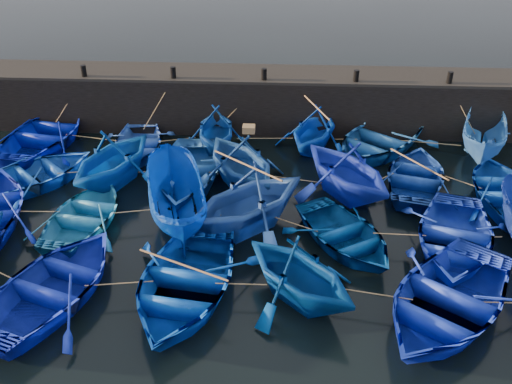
{
  "coord_description": "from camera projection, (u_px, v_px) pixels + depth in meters",
  "views": [
    {
      "loc": [
        0.96,
        -14.34,
        11.22
      ],
      "look_at": [
        0.0,
        3.2,
        0.7
      ],
      "focal_mm": 40.0,
      "sensor_mm": 36.0,
      "label": 1
    }
  ],
  "objects": [
    {
      "name": "boat_21",
      "position": [
        54.0,
        285.0,
        16.33
      ],
      "size": [
        5.3,
        6.22,
        1.09
      ],
      "primitive_type": "imported",
      "rotation": [
        0.0,
        0.0,
        2.8
      ],
      "color": "#0B1D9E",
      "rests_on": "ground"
    },
    {
      "name": "bollard_4",
      "position": [
        450.0,
        78.0,
        24.47
      ],
      "size": [
        0.24,
        0.24,
        0.5
      ],
      "primitive_type": "cylinder",
      "color": "black",
      "rests_on": "quay_top"
    },
    {
      "name": "boat_2",
      "position": [
        216.0,
        129.0,
        24.45
      ],
      "size": [
        3.63,
        4.1,
        1.99
      ],
      "primitive_type": "imported",
      "rotation": [
        0.0,
        0.0,
        0.1
      ],
      "color": "navy",
      "rests_on": "ground"
    },
    {
      "name": "wooden_crate",
      "position": [
        249.0,
        129.0,
        20.88
      ],
      "size": [
        0.46,
        0.4,
        0.25
      ],
      "primitive_type": "cube",
      "color": "olive",
      "rests_on": "boat_9"
    },
    {
      "name": "boat_15",
      "position": [
        175.0,
        200.0,
        19.47
      ],
      "size": [
        3.25,
        5.44,
        1.98
      ],
      "primitive_type": "imported",
      "rotation": [
        0.0,
        0.0,
        3.42
      ],
      "color": "#00329D",
      "rests_on": "ground"
    },
    {
      "name": "boat_24",
      "position": [
        446.0,
        300.0,
        15.71
      ],
      "size": [
        6.71,
        7.1,
        1.2
      ],
      "primitive_type": "imported",
      "rotation": [
        0.0,
        0.0,
        -0.62
      ],
      "color": "#1027BC",
      "rests_on": "ground"
    },
    {
      "name": "boat_0",
      "position": [
        46.0,
        133.0,
        24.99
      ],
      "size": [
        4.94,
        6.3,
        1.19
      ],
      "primitive_type": "imported",
      "rotation": [
        0.0,
        0.0,
        2.98
      ],
      "color": "#00108A",
      "rests_on": "ground"
    },
    {
      "name": "quay_top",
      "position": [
        265.0,
        74.0,
        25.77
      ],
      "size": [
        26.0,
        2.5,
        0.12
      ],
      "primitive_type": "cube",
      "color": "black",
      "rests_on": "quay_wall"
    },
    {
      "name": "bollard_0",
      "position": [
        84.0,
        71.0,
        25.22
      ],
      "size": [
        0.24,
        0.24,
        0.5
      ],
      "primitive_type": "cylinder",
      "color": "black",
      "rests_on": "quay_top"
    },
    {
      "name": "boat_3",
      "position": [
        314.0,
        129.0,
        24.38
      ],
      "size": [
        4.5,
        4.79,
        2.02
      ],
      "primitive_type": "imported",
      "rotation": [
        0.0,
        0.0,
        -0.38
      ],
      "color": "#0538B6",
      "rests_on": "ground"
    },
    {
      "name": "mooring_ropes",
      "position": [
        261.0,
        163.0,
        21.98
      ],
      "size": [
        18.88,
        11.66,
        2.1
      ],
      "color": "tan",
      "rests_on": "ground"
    },
    {
      "name": "ground",
      "position": [
        251.0,
        263.0,
        18.09
      ],
      "size": [
        120.0,
        120.0,
        0.0
      ],
      "primitive_type": "plane",
      "color": "black",
      "rests_on": "ground"
    },
    {
      "name": "bollard_2",
      "position": [
        264.0,
        74.0,
        24.84
      ],
      "size": [
        0.24,
        0.24,
        0.5
      ],
      "primitive_type": "cylinder",
      "color": "black",
      "rests_on": "quay_top"
    },
    {
      "name": "boat_22",
      "position": [
        184.0,
        282.0,
        16.4
      ],
      "size": [
        4.72,
        6.08,
        1.16
      ],
      "primitive_type": "imported",
      "rotation": [
        0.0,
        0.0,
        -0.14
      ],
      "color": "#053BA6",
      "rests_on": "ground"
    },
    {
      "name": "boat_1",
      "position": [
        138.0,
        143.0,
        24.46
      ],
      "size": [
        3.65,
        4.69,
        0.89
      ],
      "primitive_type": "imported",
      "rotation": [
        0.0,
        0.0,
        0.14
      ],
      "color": "blue",
      "rests_on": "ground"
    },
    {
      "name": "quay_wall",
      "position": [
        265.0,
        101.0,
        26.44
      ],
      "size": [
        26.0,
        2.5,
        2.5
      ],
      "primitive_type": "cube",
      "color": "black",
      "rests_on": "ground"
    },
    {
      "name": "boat_9",
      "position": [
        241.0,
        160.0,
        21.57
      ],
      "size": [
        5.63,
        5.83,
        2.35
      ],
      "primitive_type": "imported",
      "rotation": [
        0.0,
        0.0,
        3.7
      ],
      "color": "navy",
      "rests_on": "ground"
    },
    {
      "name": "boat_6",
      "position": [
        35.0,
        174.0,
        22.02
      ],
      "size": [
        5.84,
        5.88,
        1.0
      ],
      "primitive_type": "imported",
      "rotation": [
        0.0,
        0.0,
        2.38
      ],
      "color": "blue",
      "rests_on": "ground"
    },
    {
      "name": "boat_16",
      "position": [
        247.0,
        199.0,
        19.03
      ],
      "size": [
        6.24,
        6.19,
        2.49
      ],
      "primitive_type": "imported",
      "rotation": [
        0.0,
        0.0,
        -0.84
      ],
      "color": "#224C96",
      "rests_on": "ground"
    },
    {
      "name": "boat_7",
      "position": [
        113.0,
        157.0,
        21.77
      ],
      "size": [
        5.26,
        5.59,
        2.35
      ],
      "primitive_type": "imported",
      "rotation": [
        0.0,
        0.0,
        2.75
      ],
      "color": "#054196",
      "rests_on": "ground"
    },
    {
      "name": "boat_8",
      "position": [
        186.0,
        171.0,
        22.09
      ],
      "size": [
        3.88,
        5.39,
        1.11
      ],
      "primitive_type": "imported",
      "rotation": [
        0.0,
        0.0,
        0.01
      ],
      "color": "#1C5292",
      "rests_on": "ground"
    },
    {
      "name": "boat_12",
      "position": [
        506.0,
        190.0,
        20.96
      ],
      "size": [
        3.61,
        4.98,
        1.02
      ],
      "primitive_type": "imported",
      "rotation": [
        0.0,
        0.0,
        3.16
      ],
      "color": "#083B96",
      "rests_on": "ground"
    },
    {
      "name": "boat_23",
      "position": [
        299.0,
        272.0,
        16.03
      ],
      "size": [
        5.28,
        5.26,
        2.11
      ],
      "primitive_type": "imported",
      "rotation": [
        0.0,
        0.0,
        0.8
      ],
      "color": "navy",
      "rests_on": "ground"
    },
    {
      "name": "boat_18",
      "position": [
        454.0,
        237.0,
        18.38
      ],
      "size": [
        4.88,
        5.89,
        1.06
      ],
      "primitive_type": "imported",
      "rotation": [
        0.0,
        0.0,
        -0.27
      ],
      "color": "blue",
      "rests_on": "ground"
    },
    {
      "name": "boat_5",
      "position": [
        484.0,
        138.0,
        23.82
      ],
      "size": [
        3.16,
        5.04,
        1.82
      ],
      "primitive_type": "imported",
      "rotation": [
        0.0,
        0.0,
        -0.32
      ],
      "color": "#2C63B8",
      "rests_on": "ground"
    },
    {
      "name": "boat_17",
      "position": [
        345.0,
        235.0,
        18.62
      ],
      "size": [
        4.93,
        5.36,
        0.91
      ],
      "primitive_type": "imported",
      "rotation": [
        0.0,
        0.0,
        0.54
      ],
      "color": "navy",
      "rests_on": "ground"
    },
    {
      "name": "loose_oars",
      "position": [
        301.0,
        167.0,
        20.0
      ],
      "size": [
        10.17,
        11.87,
        1.59
      ],
      "color": "#99724C",
      "rests_on": "ground"
    },
    {
      "name": "bollard_1",
      "position": [
        173.0,
        72.0,
        25.03
      ],
      "size": [
        0.24,
        0.24,
        0.5
      ],
      "primitive_type": "cylinder",
      "color": "black",
      "rests_on": "quay_top"
    },
    {
      "name": "boat_14",
      "position": [
        86.0,
        215.0,
        19.63
      ],
      "size": [
        3.81,
        4.86,
        0.92
      ],
      "primitive_type": "imported",
      "rotation": [
        0.0,
        0.0,
        2.99
      ],
      "color": "#237AC4",
      "rests_on": "ground"
    },
    {
      "name": "bollard_3",
      "position": [
        356.0,
        76.0,
        24.65
      ],
      "size": [
        0.24,
        0.24,
        0.5
      ],
      "primitive_type": "cylinder",
      "color": "black",
      "rests_on": "quay_top"
    },
    {
      "name": "boat_11",
      "position": [
        417.0,
        176.0,
        21.96
      ],
      "size": [
        4.42,
        5.34,
        0.96
      ],
      "primitive_type": "imported",
      "rotation": [
        0.0,
        0.0,
        2.87
      ],
      "color": "navy",
      "rests_on": "ground"
    },
    {
      "name": "boat_10",
      "position": [
        347.0,
        168.0,
        20.97
      ],
      "size": [
        5.79,
        5.96,
        2.39
      ],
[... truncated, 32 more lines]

